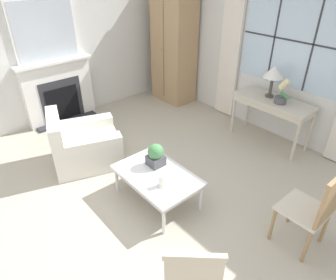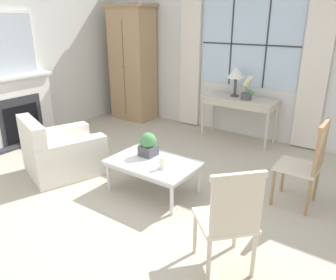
{
  "view_description": "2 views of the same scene",
  "coord_description": "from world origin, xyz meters",
  "px_view_note": "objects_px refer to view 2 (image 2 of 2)",
  "views": [
    {
      "loc": [
        2.22,
        -1.36,
        2.63
      ],
      "look_at": [
        -0.15,
        0.69,
        0.71
      ],
      "focal_mm": 32.0,
      "sensor_mm": 36.0,
      "label": 1
    },
    {
      "loc": [
        2.16,
        -2.39,
        2.01
      ],
      "look_at": [
        0.17,
        0.43,
        0.71
      ],
      "focal_mm": 35.0,
      "sensor_mm": 36.0,
      "label": 2
    }
  ],
  "objects_px": {
    "fireplace": "(16,103)",
    "pillar_candle": "(162,163)",
    "table_lamp": "(236,73)",
    "armchair_upholstered": "(62,154)",
    "potted_orchid": "(247,90)",
    "side_chair_wooden": "(309,160)",
    "armoire": "(133,64)",
    "coffee_table": "(153,164)",
    "accent_chair_wooden": "(230,216)",
    "potted_plant_small": "(148,144)",
    "console_table": "(239,103)"
  },
  "relations": [
    {
      "from": "accent_chair_wooden",
      "to": "console_table",
      "type": "bearing_deg",
      "value": 112.53
    },
    {
      "from": "fireplace",
      "to": "armchair_upholstered",
      "type": "distance_m",
      "value": 1.63
    },
    {
      "from": "fireplace",
      "to": "potted_plant_small",
      "type": "height_order",
      "value": "fireplace"
    },
    {
      "from": "side_chair_wooden",
      "to": "console_table",
      "type": "bearing_deg",
      "value": 133.68
    },
    {
      "from": "table_lamp",
      "to": "side_chair_wooden",
      "type": "relative_size",
      "value": 0.49
    },
    {
      "from": "fireplace",
      "to": "side_chair_wooden",
      "type": "relative_size",
      "value": 2.1
    },
    {
      "from": "armoire",
      "to": "table_lamp",
      "type": "bearing_deg",
      "value": 1.29
    },
    {
      "from": "fireplace",
      "to": "armchair_upholstered",
      "type": "bearing_deg",
      "value": -12.25
    },
    {
      "from": "armoire",
      "to": "potted_plant_small",
      "type": "relative_size",
      "value": 7.6
    },
    {
      "from": "armchair_upholstered",
      "to": "accent_chair_wooden",
      "type": "bearing_deg",
      "value": -9.37
    },
    {
      "from": "armoire",
      "to": "table_lamp",
      "type": "relative_size",
      "value": 4.53
    },
    {
      "from": "fireplace",
      "to": "side_chair_wooden",
      "type": "xyz_separation_m",
      "value": [
        4.45,
        0.68,
        -0.12
      ]
    },
    {
      "from": "table_lamp",
      "to": "pillar_candle",
      "type": "relative_size",
      "value": 3.19
    },
    {
      "from": "armoire",
      "to": "side_chair_wooden",
      "type": "height_order",
      "value": "armoire"
    },
    {
      "from": "potted_orchid",
      "to": "potted_plant_small",
      "type": "height_order",
      "value": "potted_orchid"
    },
    {
      "from": "armoire",
      "to": "coffee_table",
      "type": "relative_size",
      "value": 2.16
    },
    {
      "from": "armoire",
      "to": "pillar_candle",
      "type": "distance_m",
      "value": 3.49
    },
    {
      "from": "console_table",
      "to": "coffee_table",
      "type": "relative_size",
      "value": 1.18
    },
    {
      "from": "fireplace",
      "to": "armchair_upholstered",
      "type": "relative_size",
      "value": 1.84
    },
    {
      "from": "armoire",
      "to": "fireplace",
      "type": "bearing_deg",
      "value": -105.42
    },
    {
      "from": "coffee_table",
      "to": "potted_plant_small",
      "type": "height_order",
      "value": "potted_plant_small"
    },
    {
      "from": "armoire",
      "to": "potted_plant_small",
      "type": "xyz_separation_m",
      "value": [
        2.11,
        -2.17,
        -0.58
      ]
    },
    {
      "from": "fireplace",
      "to": "pillar_candle",
      "type": "distance_m",
      "value": 3.1
    },
    {
      "from": "pillar_candle",
      "to": "coffee_table",
      "type": "bearing_deg",
      "value": 154.64
    },
    {
      "from": "armchair_upholstered",
      "to": "coffee_table",
      "type": "xyz_separation_m",
      "value": [
        1.34,
        0.29,
        0.1
      ]
    },
    {
      "from": "table_lamp",
      "to": "pillar_candle",
      "type": "xyz_separation_m",
      "value": [
        0.25,
        -2.43,
        -0.66
      ]
    },
    {
      "from": "armchair_upholstered",
      "to": "side_chair_wooden",
      "type": "xyz_separation_m",
      "value": [
        2.91,
        1.01,
        0.3
      ]
    },
    {
      "from": "armchair_upholstered",
      "to": "side_chair_wooden",
      "type": "distance_m",
      "value": 3.1
    },
    {
      "from": "side_chair_wooden",
      "to": "armchair_upholstered",
      "type": "bearing_deg",
      "value": -160.87
    },
    {
      "from": "potted_plant_small",
      "to": "pillar_candle",
      "type": "xyz_separation_m",
      "value": [
        0.36,
        -0.21,
        -0.08
      ]
    },
    {
      "from": "pillar_candle",
      "to": "side_chair_wooden",
      "type": "bearing_deg",
      "value": 31.05
    },
    {
      "from": "fireplace",
      "to": "pillar_candle",
      "type": "relative_size",
      "value": 13.61
    },
    {
      "from": "table_lamp",
      "to": "armchair_upholstered",
      "type": "bearing_deg",
      "value": -116.48
    },
    {
      "from": "potted_orchid",
      "to": "side_chair_wooden",
      "type": "height_order",
      "value": "potted_orchid"
    },
    {
      "from": "potted_orchid",
      "to": "pillar_candle",
      "type": "height_order",
      "value": "potted_orchid"
    },
    {
      "from": "coffee_table",
      "to": "pillar_candle",
      "type": "bearing_deg",
      "value": -25.36
    },
    {
      "from": "fireplace",
      "to": "accent_chair_wooden",
      "type": "distance_m",
      "value": 4.28
    },
    {
      "from": "fireplace",
      "to": "accent_chair_wooden",
      "type": "xyz_separation_m",
      "value": [
        4.2,
        -0.77,
        -0.14
      ]
    },
    {
      "from": "table_lamp",
      "to": "pillar_candle",
      "type": "bearing_deg",
      "value": -84.21
    },
    {
      "from": "potted_orchid",
      "to": "armchair_upholstered",
      "type": "relative_size",
      "value": 0.34
    },
    {
      "from": "coffee_table",
      "to": "pillar_candle",
      "type": "relative_size",
      "value": 6.7
    },
    {
      "from": "potted_orchid",
      "to": "pillar_candle",
      "type": "distance_m",
      "value": 2.37
    },
    {
      "from": "table_lamp",
      "to": "side_chair_wooden",
      "type": "xyz_separation_m",
      "value": [
        1.61,
        -1.61,
        -0.57
      ]
    },
    {
      "from": "table_lamp",
      "to": "potted_plant_small",
      "type": "distance_m",
      "value": 2.3
    },
    {
      "from": "table_lamp",
      "to": "potted_orchid",
      "type": "relative_size",
      "value": 1.26
    },
    {
      "from": "fireplace",
      "to": "side_chair_wooden",
      "type": "distance_m",
      "value": 4.5
    },
    {
      "from": "potted_orchid",
      "to": "coffee_table",
      "type": "distance_m",
      "value": 2.31
    },
    {
      "from": "console_table",
      "to": "accent_chair_wooden",
      "type": "height_order",
      "value": "accent_chair_wooden"
    },
    {
      "from": "console_table",
      "to": "potted_orchid",
      "type": "relative_size",
      "value": 3.13
    },
    {
      "from": "console_table",
      "to": "coffee_table",
      "type": "bearing_deg",
      "value": -91.91
    }
  ]
}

